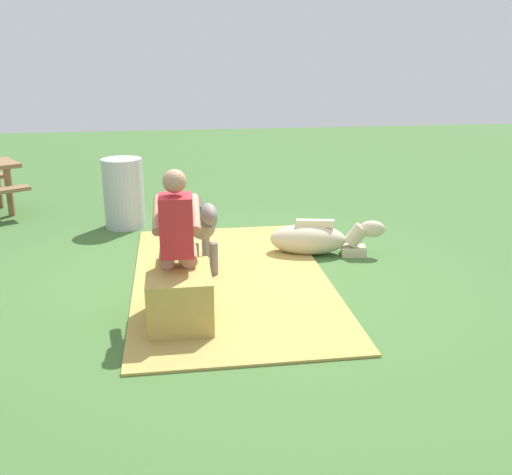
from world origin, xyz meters
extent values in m
plane|color=#426B33|center=(0.00, 0.00, 0.00)|extent=(24.00, 24.00, 0.00)
cube|color=tan|center=(0.00, 0.07, 0.01)|extent=(3.56, 2.01, 0.02)
cube|color=tan|center=(-0.95, 0.62, 0.24)|extent=(0.72, 0.55, 0.49)
cylinder|color=tan|center=(-0.69, 0.71, 0.56)|extent=(0.40, 0.15, 0.14)
cylinder|color=tan|center=(-0.49, 0.71, 0.24)|extent=(0.11, 0.11, 0.49)
cube|color=black|center=(-0.49, 0.71, 0.03)|extent=(0.22, 0.11, 0.06)
cylinder|color=tan|center=(-0.70, 0.51, 0.56)|extent=(0.40, 0.15, 0.14)
cylinder|color=tan|center=(-0.50, 0.51, 0.24)|extent=(0.11, 0.11, 0.49)
cube|color=black|center=(-0.50, 0.51, 0.03)|extent=(0.22, 0.11, 0.06)
cube|color=red|center=(-0.90, 0.62, 0.89)|extent=(0.31, 0.29, 0.52)
cylinder|color=tan|center=(-0.71, 0.77, 0.94)|extent=(0.50, 0.10, 0.26)
cylinder|color=tan|center=(-0.72, 0.45, 0.94)|extent=(0.50, 0.10, 0.26)
sphere|color=tan|center=(-0.90, 0.62, 1.27)|extent=(0.20, 0.20, 0.20)
ellipsoid|color=slate|center=(0.40, 0.36, 0.55)|extent=(0.87, 0.39, 0.34)
cylinder|color=slate|center=(0.13, 0.24, 0.19)|extent=(0.09, 0.09, 0.38)
cylinder|color=slate|center=(0.11, 0.44, 0.19)|extent=(0.09, 0.09, 0.38)
cylinder|color=slate|center=(0.69, 0.29, 0.19)|extent=(0.09, 0.09, 0.38)
cylinder|color=slate|center=(0.67, 0.49, 0.19)|extent=(0.09, 0.09, 0.38)
cylinder|color=slate|center=(-0.10, 0.32, 0.65)|extent=(0.38, 0.21, 0.33)
ellipsoid|color=slate|center=(-0.28, 0.30, 0.81)|extent=(0.33, 0.19, 0.20)
cube|color=#433D3A|center=(0.40, 0.36, 0.74)|extent=(0.60, 0.11, 0.08)
cylinder|color=#433D3A|center=(0.87, 0.41, 0.50)|extent=(0.07, 0.07, 0.30)
ellipsoid|color=beige|center=(0.68, -0.91, 0.18)|extent=(0.57, 0.94, 0.36)
cube|color=beige|center=(0.57, -1.43, 0.05)|extent=(0.29, 0.32, 0.10)
cylinder|color=beige|center=(0.57, -1.45, 0.24)|extent=(0.23, 0.32, 0.30)
ellipsoid|color=beige|center=(0.53, -1.63, 0.32)|extent=(0.22, 0.33, 0.20)
cube|color=beige|center=(0.67, -0.98, 0.38)|extent=(0.17, 0.45, 0.08)
cylinder|color=#B2B2B7|center=(2.13, 1.29, 0.47)|extent=(0.54, 0.54, 0.93)
cube|color=olive|center=(2.93, 2.96, 0.34)|extent=(0.08, 0.08, 0.69)
camera|label=1|loc=(-5.66, 0.63, 2.31)|focal=40.98mm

